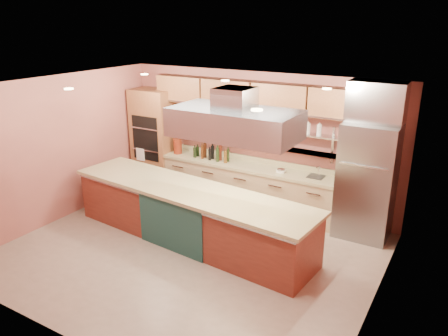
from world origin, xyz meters
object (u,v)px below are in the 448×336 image
Objects in this scene: kitchen_scale at (281,170)px; flower_vase at (178,146)px; island at (190,214)px; green_canister at (226,118)px; copper_kettle at (219,119)px; refrigerator at (366,182)px.

flower_vase is at bearing 165.31° from kitchen_scale.
green_canister reaches higher than island.
island is at bearing -134.37° from kitchen_scale.
copper_kettle is (-1.55, 0.22, 0.81)m from kitchen_scale.
flower_vase reaches higher than island.
green_canister is (1.11, 0.22, 0.71)m from flower_vase.
island is at bearing -78.73° from green_canister.
kitchen_scale is 0.91× the size of copper_kettle.
refrigerator is 0.45× the size of island.
kitchen_scale is 1.77m from copper_kettle.
green_canister is (-1.38, 0.22, 0.83)m from kitchen_scale.
refrigerator reaches higher than copper_kettle.
kitchen_scale is at bearing 0.00° from flower_vase.
green_canister reaches higher than copper_kettle.
kitchen_scale is (2.49, 0.00, -0.12)m from flower_vase.
kitchen_scale is at bearing 179.65° from refrigerator.
refrigerator is 12.09× the size of copper_kettle.
flower_vase is (-4.13, 0.01, 0.05)m from refrigerator.
kitchen_scale reaches higher than island.
island is 26.95× the size of copper_kettle.
refrigerator is at bearing 38.71° from island.
refrigerator is 3.12m from green_canister.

